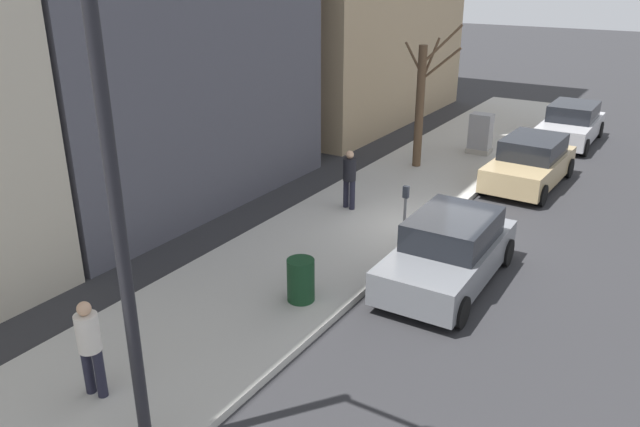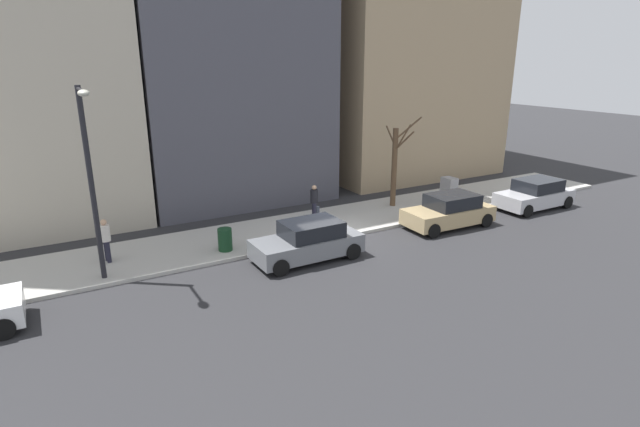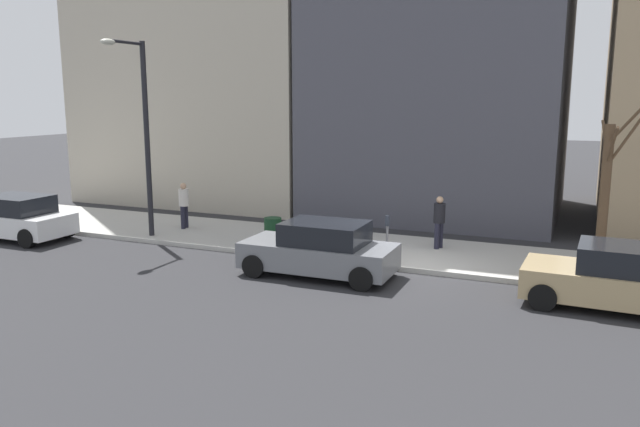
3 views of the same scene
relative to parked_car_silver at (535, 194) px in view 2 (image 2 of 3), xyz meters
The scene contains 14 objects.
ground_plane 11.45m from the parked_car_silver, 84.69° to the left, with size 120.00×120.00×0.00m, color #2B2B2D.
sidewalk 11.79m from the parked_car_silver, 74.95° to the left, with size 4.00×36.00×0.15m, color #B2AFA8.
parked_car_silver is the anchor object (origin of this frame).
parked_car_tan 5.91m from the parked_car_silver, 89.71° to the left, with size 2.05×4.26×1.52m.
parked_car_grey 13.38m from the parked_car_silver, 90.75° to the left, with size 1.95×4.22×1.52m.
parking_meter 12.09m from the parked_car_silver, 82.83° to the left, with size 0.14×0.10×1.35m.
utility_box 4.41m from the parked_car_silver, 57.68° to the left, with size 0.83×0.61×1.43m.
streetlamp 20.79m from the parked_car_silver, 86.26° to the left, with size 1.97×0.32×6.50m.
bare_tree 7.43m from the parked_car_silver, 60.05° to the left, with size 1.77×1.05×4.60m.
trash_bin 16.07m from the parked_car_silver, 83.00° to the left, with size 0.56×0.56×0.90m, color #14381E.
pedestrian_near_meter 11.56m from the parked_car_silver, 71.55° to the left, with size 0.39×0.36×1.66m.
pedestrian_midblock 20.38m from the parked_car_silver, 81.36° to the left, with size 0.40×0.36×1.66m.
office_tower_left 15.00m from the parked_car_silver, ahead, with size 11.61×11.61×18.45m, color tan.
office_block_center 19.06m from the parked_car_silver, 47.90° to the left, with size 9.67×9.67×18.72m, color #4C4C56.
Camera 2 is at (-16.96, 10.52, 7.47)m, focal length 28.00 mm.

